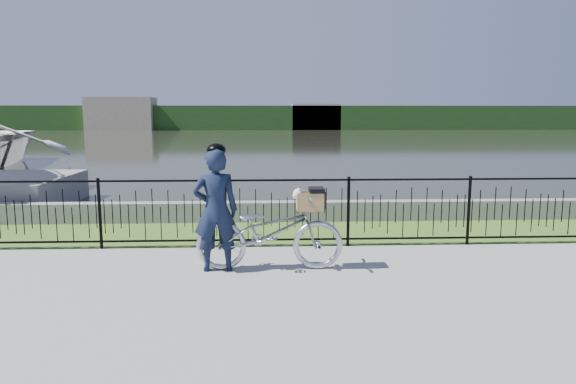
{
  "coord_description": "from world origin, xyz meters",
  "views": [
    {
      "loc": [
        -0.35,
        -6.56,
        2.18
      ],
      "look_at": [
        -0.01,
        1.0,
        1.0
      ],
      "focal_mm": 32.0,
      "sensor_mm": 36.0,
      "label": 1
    }
  ],
  "objects": [
    {
      "name": "ground",
      "position": [
        0.0,
        0.0,
        0.0
      ],
      "size": [
        120.0,
        120.0,
        0.0
      ],
      "primitive_type": "plane",
      "color": "gray",
      "rests_on": "ground"
    },
    {
      "name": "grass_strip",
      "position": [
        0.0,
        2.6,
        0.0
      ],
      "size": [
        60.0,
        2.0,
        0.01
      ],
      "primitive_type": "cube",
      "color": "#426820",
      "rests_on": "ground"
    },
    {
      "name": "water",
      "position": [
        0.0,
        33.0,
        0.0
      ],
      "size": [
        120.0,
        120.0,
        0.0
      ],
      "primitive_type": "plane",
      "color": "#27281E",
      "rests_on": "ground"
    },
    {
      "name": "quay_wall",
      "position": [
        0.0,
        3.6,
        0.2
      ],
      "size": [
        60.0,
        0.3,
        0.4
      ],
      "primitive_type": "cube",
      "color": "gray",
      "rests_on": "ground"
    },
    {
      "name": "fence",
      "position": [
        0.0,
        1.6,
        0.58
      ],
      "size": [
        14.0,
        0.06,
        1.15
      ],
      "primitive_type": null,
      "color": "black",
      "rests_on": "ground"
    },
    {
      "name": "far_treeline",
      "position": [
        0.0,
        60.0,
        1.5
      ],
      "size": [
        120.0,
        6.0,
        3.0
      ],
      "primitive_type": "cube",
      "color": "#23471B",
      "rests_on": "ground"
    },
    {
      "name": "far_building_left",
      "position": [
        -18.0,
        58.0,
        2.0
      ],
      "size": [
        8.0,
        4.0,
        4.0
      ],
      "primitive_type": "cube",
      "color": "gray",
      "rests_on": "ground"
    },
    {
      "name": "far_building_right",
      "position": [
        6.0,
        58.5,
        1.6
      ],
      "size": [
        6.0,
        3.0,
        3.2
      ],
      "primitive_type": "cube",
      "color": "gray",
      "rests_on": "ground"
    },
    {
      "name": "bicycle_rig",
      "position": [
        -0.29,
        0.4,
        0.54
      ],
      "size": [
        2.04,
        0.71,
        1.17
      ],
      "color": "#B2B7BF",
      "rests_on": "ground"
    },
    {
      "name": "cyclist",
      "position": [
        -1.03,
        0.38,
        0.87
      ],
      "size": [
        0.66,
        0.47,
        1.77
      ],
      "color": "black",
      "rests_on": "ground"
    }
  ]
}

